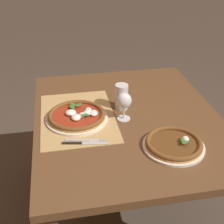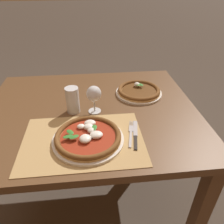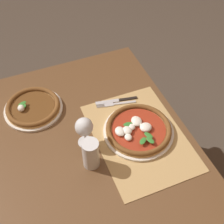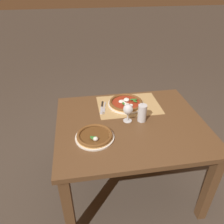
# 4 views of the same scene
# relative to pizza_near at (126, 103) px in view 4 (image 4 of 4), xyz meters

# --- Properties ---
(ground_plane) EXTENTS (24.00, 24.00, 0.00)m
(ground_plane) POSITION_rel_pizza_near_xyz_m (0.02, 0.27, -0.76)
(ground_plane) COLOR #473D33
(dining_table) EXTENTS (1.20, 0.99, 0.74)m
(dining_table) POSITION_rel_pizza_near_xyz_m (0.02, 0.27, -0.13)
(dining_table) COLOR brown
(dining_table) RESTS_ON ground
(paper_placemat) EXTENTS (0.56, 0.39, 0.00)m
(paper_placemat) POSITION_rel_pizza_near_xyz_m (-0.02, 0.00, -0.02)
(paper_placemat) COLOR tan
(paper_placemat) RESTS_ON dining_table
(pizza_near) EXTENTS (0.33, 0.33, 0.05)m
(pizza_near) POSITION_rel_pizza_near_xyz_m (0.00, 0.00, 0.00)
(pizza_near) COLOR silver
(pizza_near) RESTS_ON paper_placemat
(pizza_far) EXTENTS (0.29, 0.29, 0.05)m
(pizza_far) POSITION_rel_pizza_near_xyz_m (0.32, 0.42, -0.00)
(pizza_far) COLOR silver
(pizza_far) RESTS_ON dining_table
(wine_glass) EXTENTS (0.08, 0.08, 0.16)m
(wine_glass) POSITION_rel_pizza_near_xyz_m (0.04, 0.24, 0.08)
(wine_glass) COLOR silver
(wine_glass) RESTS_ON dining_table
(pint_glass) EXTENTS (0.07, 0.07, 0.15)m
(pint_glass) POSITION_rel_pizza_near_xyz_m (-0.08, 0.26, 0.05)
(pint_glass) COLOR silver
(pint_glass) RESTS_ON dining_table
(fork) EXTENTS (0.06, 0.20, 0.00)m
(fork) POSITION_rel_pizza_near_xyz_m (0.20, 0.03, -0.02)
(fork) COLOR #B7B7BC
(fork) RESTS_ON paper_placemat
(knife) EXTENTS (0.06, 0.21, 0.01)m
(knife) POSITION_rel_pizza_near_xyz_m (0.22, 0.02, -0.02)
(knife) COLOR black
(knife) RESTS_ON paper_placemat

